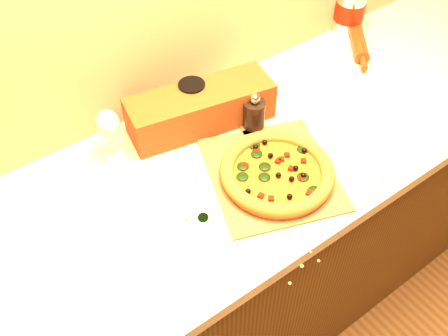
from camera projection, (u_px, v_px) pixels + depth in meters
cabinet at (235, 253)px, 1.72m from camera, size 2.80×0.65×0.86m
countertop at (238, 164)px, 1.40m from camera, size 2.84×0.68×0.04m
pizza_peel at (270, 170)px, 1.35m from camera, size 0.43×0.52×0.01m
pizza at (277, 172)px, 1.31m from camera, size 0.30×0.30×0.04m
bottle_cap at (203, 217)px, 1.24m from camera, size 0.03×0.03×0.01m
pepper_grinder at (254, 114)px, 1.44m from camera, size 0.06×0.06×0.12m
rolling_pin at (358, 39)px, 1.75m from camera, size 0.24×0.29×0.05m
coffee_canister at (350, 12)px, 1.77m from camera, size 0.11×0.11×0.15m
bread_bag at (201, 108)px, 1.44m from camera, size 0.44×0.22×0.12m
wine_glass at (108, 125)px, 1.31m from camera, size 0.06×0.06×0.16m
dark_jar at (193, 101)px, 1.46m from camera, size 0.08×0.08×0.12m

